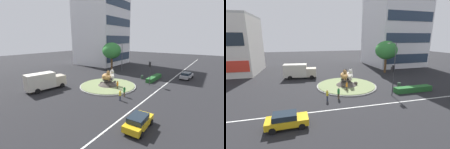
{
  "view_description": "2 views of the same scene",
  "coord_description": "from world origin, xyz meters",
  "views": [
    {
      "loc": [
        -23.48,
        -17.75,
        9.27
      ],
      "look_at": [
        -0.04,
        -1.02,
        2.55
      ],
      "focal_mm": 24.74,
      "sensor_mm": 36.0,
      "label": 1
    },
    {
      "loc": [
        -8.47,
        -26.4,
        8.88
      ],
      "look_at": [
        -1.58,
        0.18,
        2.32
      ],
      "focal_mm": 24.62,
      "sensor_mm": 36.0,
      "label": 2
    }
  ],
  "objects": [
    {
      "name": "ground_plane",
      "position": [
        0.0,
        0.0,
        0.0
      ],
      "size": [
        160.0,
        160.0,
        0.0
      ],
      "primitive_type": "plane",
      "color": "black"
    },
    {
      "name": "lane_centreline",
      "position": [
        0.0,
        -8.96,
        0.0
      ],
      "size": [
        112.0,
        0.2,
        0.01
      ],
      "primitive_type": "cube",
      "color": "silver",
      "rests_on": "ground"
    },
    {
      "name": "roundabout_island",
      "position": [
        0.01,
        0.0,
        0.39
      ],
      "size": [
        11.1,
        11.1,
        1.4
      ],
      "color": "gray",
      "rests_on": "ground"
    },
    {
      "name": "cat_statue_tabby",
      "position": [
        -0.48,
        -0.05,
        2.16
      ],
      "size": [
        1.41,
        2.16,
        2.07
      ],
      "rotation": [
        0.0,
        0.0,
        -1.41
      ],
      "color": "#9E703D",
      "rests_on": "roundabout_island"
    },
    {
      "name": "cat_statue_white",
      "position": [
        0.52,
        -0.23,
        2.18
      ],
      "size": [
        1.39,
        2.24,
        2.13
      ],
      "rotation": [
        0.0,
        0.0,
        -1.48
      ],
      "color": "silver",
      "rests_on": "roundabout_island"
    },
    {
      "name": "traffic_light_mast",
      "position": [
        5.41,
        -6.39,
        3.55
      ],
      "size": [
        0.71,
        0.61,
        4.84
      ],
      "rotation": [
        0.0,
        0.0,
        1.74
      ],
      "color": "#2D2D33",
      "rests_on": "ground"
    },
    {
      "name": "office_tower",
      "position": [
        22.22,
        19.44,
        14.77
      ],
      "size": [
        16.29,
        15.51,
        29.53
      ],
      "rotation": [
        0.0,
        0.0,
        0.03
      ],
      "color": "silver",
      "rests_on": "ground"
    },
    {
      "name": "clipped_hedge_strip",
      "position": [
        10.0,
        -5.7,
        0.45
      ],
      "size": [
        6.8,
        1.2,
        0.9
      ],
      "primitive_type": "cube",
      "color": "#235B28",
      "rests_on": "ground"
    },
    {
      "name": "broadleaf_tree_behind_island",
      "position": [
        13.29,
        8.62,
        5.82
      ],
      "size": [
        5.49,
        5.49,
        8.18
      ],
      "color": "brown",
      "rests_on": "ground"
    },
    {
      "name": "streetlight_arm",
      "position": [
        13.57,
        5.38,
        4.57
      ],
      "size": [
        2.37,
        0.33,
        7.9
      ],
      "rotation": [
        0.0,
        0.0,
        3.2
      ],
      "color": "#4C4C51",
      "rests_on": "ground"
    },
    {
      "name": "pedestrian_green_shirt",
      "position": [
        -3.0,
        -5.59,
        0.94
      ],
      "size": [
        0.35,
        0.35,
        1.78
      ],
      "rotation": [
        0.0,
        0.0,
        2.45
      ],
      "color": "brown",
      "rests_on": "ground"
    },
    {
      "name": "pedestrian_orange_shirt",
      "position": [
        -0.84,
        -2.85,
        0.97
      ],
      "size": [
        0.31,
        0.31,
        1.79
      ],
      "rotation": [
        0.0,
        0.0,
        5.65
      ],
      "color": "brown",
      "rests_on": "ground"
    },
    {
      "name": "pedestrian_yellow_shirt",
      "position": [
        -4.75,
        -5.89,
        0.89
      ],
      "size": [
        0.33,
        0.33,
        1.68
      ],
      "rotation": [
        0.0,
        0.0,
        2.92
      ],
      "color": "#33384C",
      "rests_on": "ground"
    },
    {
      "name": "sedan_on_far_lane",
      "position": [
        -9.99,
        -11.53,
        0.81
      ],
      "size": [
        4.23,
        2.19,
        1.54
      ],
      "rotation": [
        0.0,
        0.0,
        0.04
      ],
      "color": "gold",
      "rests_on": "ground"
    },
    {
      "name": "hatchback_near_shophouse",
      "position": [
        15.32,
        -11.58,
        0.83
      ],
      "size": [
        4.72,
        2.38,
        1.58
      ],
      "rotation": [
        0.0,
        0.0,
        -0.1
      ],
      "color": "#99999E",
      "rests_on": "ground"
    },
    {
      "name": "delivery_box_truck",
      "position": [
        -8.49,
        8.1,
        1.7
      ],
      "size": [
        7.22,
        3.19,
        3.22
      ],
      "rotation": [
        0.0,
        0.0,
        -0.13
      ],
      "color": "#B7AD99",
      "rests_on": "ground"
    },
    {
      "name": "litter_bin",
      "position": [
        9.17,
        -3.09,
        0.45
      ],
      "size": [
        0.56,
        0.56,
        0.9
      ],
      "color": "#2D4233",
      "rests_on": "ground"
    }
  ]
}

